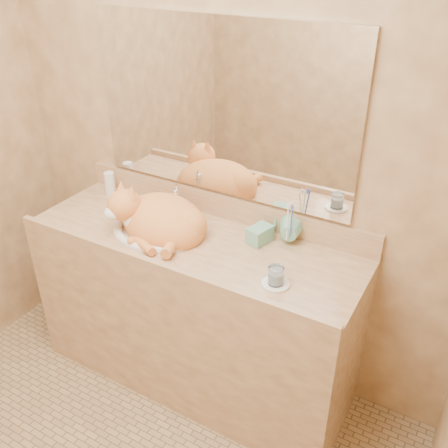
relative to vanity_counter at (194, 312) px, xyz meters
The scene contains 12 objects.
wall_back 0.87m from the vanity_counter, 90.00° to the left, with size 2.40×0.02×2.50m, color olive.
vanity_counter is the anchor object (origin of this frame).
mirror 1.00m from the vanity_counter, 90.00° to the left, with size 1.30×0.02×0.80m, color white.
sink_basin 0.53m from the vanity_counter, behind, with size 0.43×0.36×0.14m, color white, non-canonical shape.
faucet 0.56m from the vanity_counter, 140.99° to the left, with size 0.04×0.12×0.16m, color white, non-canonical shape.
cat 0.53m from the vanity_counter, behind, with size 0.45×0.37×0.25m, color orange, non-canonical shape.
soap_dispenser 0.58m from the vanity_counter, 18.36° to the left, with size 0.08×0.08×0.17m, color #6FB195.
toothbrush_cup 0.65m from the vanity_counter, 22.57° to the left, with size 0.12×0.12×0.11m, color #6FB195.
toothbrushes 0.71m from the vanity_counter, 22.57° to the left, with size 0.04×0.04×0.22m, color white, non-canonical shape.
saucer 0.65m from the vanity_counter, 14.08° to the right, with size 0.11×0.11×0.01m, color white.
water_glass 0.68m from the vanity_counter, 14.08° to the right, with size 0.06×0.06×0.08m, color silver.
lotion_bottle 0.82m from the vanity_counter, 164.48° to the left, with size 0.05×0.05×0.13m, color white.
Camera 1 is at (1.10, -0.89, 2.07)m, focal length 40.00 mm.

